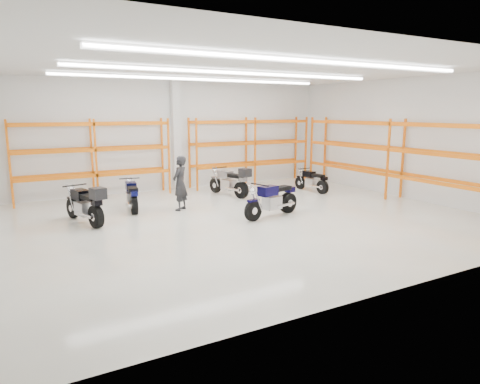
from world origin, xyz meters
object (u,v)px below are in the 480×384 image
motorcycle_back_a (86,205)px  motorcycle_back_c (231,182)px  standing_man (180,183)px  motorcycle_main (274,200)px  structural_column (176,136)px  motorcycle_back_d (313,181)px  motorcycle_back_b (132,196)px

motorcycle_back_a → motorcycle_back_c: (5.68, 1.65, -0.01)m
motorcycle_back_c → standing_man: size_ratio=1.23×
motorcycle_main → standing_man: standing_man is taller
motorcycle_main → standing_man: size_ratio=1.22×
motorcycle_back_a → standing_man: bearing=6.8°
motorcycle_back_c → motorcycle_main: bearing=-95.7°
structural_column → motorcycle_back_d: bearing=-34.8°
motorcycle_back_d → motorcycle_main: bearing=-143.8°
motorcycle_back_c → standing_man: bearing=-153.7°
motorcycle_back_a → standing_man: (3.07, 0.37, 0.35)m
standing_man → structural_column: (1.30, 3.72, 1.34)m
motorcycle_back_b → standing_man: bearing=-28.0°
motorcycle_back_b → motorcycle_back_c: motorcycle_back_c is taller
motorcycle_back_d → structural_column: structural_column is taller
motorcycle_back_a → structural_column: (4.37, 4.09, 1.68)m
structural_column → motorcycle_back_a: bearing=-136.9°
motorcycle_back_a → motorcycle_back_d: motorcycle_back_a is taller
motorcycle_back_b → motorcycle_back_d: size_ratio=1.10×
motorcycle_back_b → motorcycle_back_c: bearing=7.4°
motorcycle_back_d → standing_man: size_ratio=1.03×
motorcycle_back_c → motorcycle_back_d: motorcycle_back_c is taller
motorcycle_main → motorcycle_back_a: bearing=160.7°
motorcycle_main → structural_column: 6.27m
motorcycle_back_b → motorcycle_main: bearing=-39.1°
standing_man → motorcycle_back_d: bearing=143.7°
motorcycle_back_a → motorcycle_main: bearing=-19.3°
motorcycle_back_a → structural_column: size_ratio=0.50×
motorcycle_main → structural_column: size_ratio=0.49×
motorcycle_back_b → motorcycle_back_c: 4.07m
motorcycle_back_b → structural_column: bearing=47.3°
motorcycle_main → motorcycle_back_a: motorcycle_back_a is taller
motorcycle_back_a → standing_man: 3.11m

